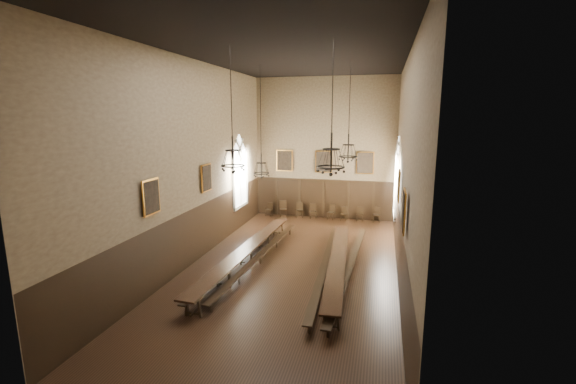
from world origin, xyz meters
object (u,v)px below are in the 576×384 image
at_px(chair_3, 313,214).
at_px(chair_1, 283,212).
at_px(chair_0, 269,212).
at_px(chair_6, 360,217).
at_px(bench_left_inner, 260,258).
at_px(chair_4, 331,215).
at_px(chandelier_front_right, 331,159).
at_px(bench_left_outer, 237,258).
at_px(chair_2, 300,213).
at_px(table_left, 247,257).
at_px(bench_right_outer, 350,267).
at_px(table_right, 338,266).
at_px(bench_right_inner, 325,266).
at_px(chandelier_back_left, 261,166).
at_px(chair_7, 376,217).
at_px(chandelier_back_right, 348,150).
at_px(chair_5, 344,216).

bearing_deg(chair_3, chair_1, 167.45).
xyz_separation_m(chair_0, chair_6, (5.99, 0.05, 0.01)).
relative_size(bench_left_inner, chair_1, 9.56).
bearing_deg(chair_4, chandelier_front_right, -67.07).
bearing_deg(bench_left_outer, chair_4, 70.37).
distance_m(chair_0, chair_2, 2.08).
xyz_separation_m(table_left, chair_1, (-0.58, 8.72, -0.09)).
relative_size(chair_4, chair_6, 1.06).
bearing_deg(bench_left_outer, chair_0, 97.16).
bearing_deg(bench_right_outer, chair_2, 115.09).
xyz_separation_m(table_right, chair_3, (-2.64, 8.80, -0.08)).
bearing_deg(chandelier_front_right, bench_right_inner, 100.85).
height_order(chair_4, chandelier_front_right, chandelier_front_right).
height_order(bench_left_inner, chair_3, chair_3).
height_order(table_left, bench_right_outer, table_left).
bearing_deg(chair_6, chandelier_back_left, -128.32).
bearing_deg(bench_right_outer, bench_left_inner, 176.80).
height_order(chair_7, chandelier_front_right, chandelier_front_right).
bearing_deg(chandelier_back_left, chair_2, 83.08).
bearing_deg(chandelier_front_right, chandelier_back_left, 128.25).
bearing_deg(chair_6, table_left, -117.04).
relative_size(chair_0, chandelier_back_right, 0.20).
bearing_deg(table_left, chair_7, 57.98).
bearing_deg(chandelier_back_right, table_left, -150.06).
bearing_deg(bench_right_inner, chair_3, 103.56).
bearing_deg(chandelier_back_left, chair_6, 51.67).
distance_m(bench_left_outer, chair_6, 9.94).
relative_size(chair_4, chandelier_back_right, 0.22).
bearing_deg(table_right, chandelier_back_left, 145.49).
xyz_separation_m(chair_1, chandelier_front_right, (4.58, -11.17, 4.82)).
xyz_separation_m(bench_right_outer, chandelier_front_right, (-0.56, -2.57, 4.83)).
relative_size(chair_4, chandelier_front_right, 0.23).
distance_m(bench_left_inner, chair_5, 8.85).
distance_m(chair_2, chandelier_back_right, 8.70).
height_order(table_left, chandelier_back_left, chandelier_back_left).
distance_m(table_right, chair_1, 9.94).
height_order(chair_1, chair_6, chair_1).
bearing_deg(chair_6, chair_7, 2.97).
bearing_deg(bench_left_inner, chair_2, 89.95).
distance_m(bench_right_outer, chair_6, 8.58).
bearing_deg(bench_left_inner, chair_3, 83.85).
bearing_deg(chair_2, chair_5, -12.43).
relative_size(table_left, chair_1, 9.97).
height_order(bench_right_outer, chair_2, chair_2).
bearing_deg(table_left, bench_right_outer, 1.43).
bearing_deg(chair_5, bench_left_outer, -107.82).
bearing_deg(chandelier_front_right, chair_2, 107.24).
relative_size(bench_right_outer, chandelier_back_left, 1.99).
relative_size(chair_0, chair_4, 0.91).
height_order(bench_left_outer, bench_left_inner, bench_left_inner).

